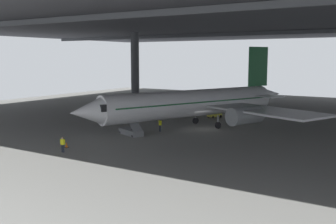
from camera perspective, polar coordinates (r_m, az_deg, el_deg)
ground_plane at (r=54.47m, az=4.45°, el=-2.39°), size 110.00×110.00×0.00m
hangar_structure at (r=66.39m, az=10.18°, el=12.57°), size 121.00×99.00×15.91m
airplane_main at (r=54.92m, az=3.92°, el=1.28°), size 33.97×34.01×11.19m
boarding_stairs at (r=50.22m, az=-5.32°, el=-2.43°), size 4.36×2.89×4.60m
crew_worker_near_nose at (r=42.13m, az=-14.76°, el=-4.39°), size 0.53×0.30×1.59m
crew_worker_by_stairs at (r=52.11m, az=-1.13°, el=-1.77°), size 0.53×0.32×1.67m
traffic_cone_orange at (r=44.36m, az=-14.25°, el=-4.57°), size 0.36×0.36×0.60m
baggage_tug at (r=64.65m, az=6.63°, el=-0.34°), size 2.02×2.50×0.90m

